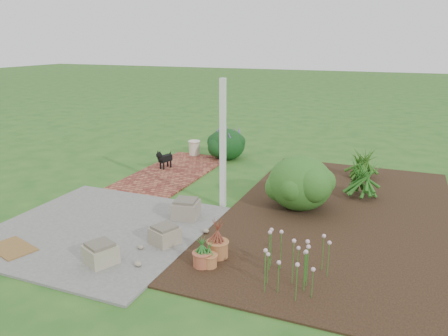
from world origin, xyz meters
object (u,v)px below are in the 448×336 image
at_px(stone_trough_near, 101,254).
at_px(black_dog, 164,158).
at_px(cream_ceramic_urn, 194,148).
at_px(evergreen_shrub, 300,181).

xyz_separation_m(stone_trough_near, black_dog, (-1.58, 4.59, 0.14)).
distance_m(stone_trough_near, cream_ceramic_urn, 6.26).
bearing_deg(cream_ceramic_urn, stone_trough_near, -76.42).
bearing_deg(cream_ceramic_urn, black_dog, -94.07).
xyz_separation_m(black_dog, evergreen_shrub, (3.74, -1.29, 0.24)).
height_order(stone_trough_near, black_dog, black_dog).
relative_size(black_dog, evergreen_shrub, 0.42).
bearing_deg(stone_trough_near, evergreen_shrub, 56.76).
relative_size(stone_trough_near, cream_ceramic_urn, 1.03).
xyz_separation_m(stone_trough_near, evergreen_shrub, (2.16, 3.30, 0.38)).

